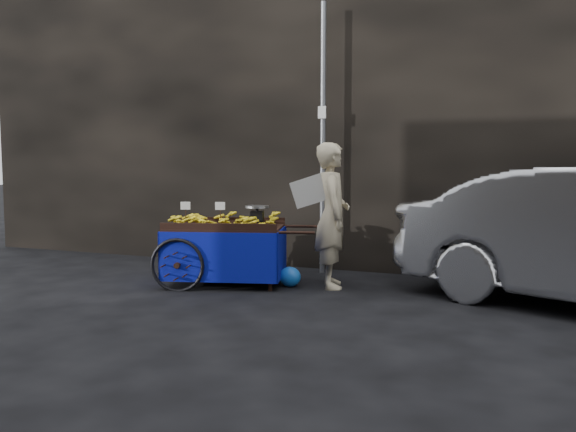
% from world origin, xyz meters
% --- Properties ---
extents(ground, '(80.00, 80.00, 0.00)m').
position_xyz_m(ground, '(0.00, 0.00, 0.00)').
color(ground, black).
rests_on(ground, ground).
extents(building_wall, '(13.50, 2.00, 5.00)m').
position_xyz_m(building_wall, '(0.39, 2.60, 2.50)').
color(building_wall, black).
rests_on(building_wall, ground).
extents(street_pole, '(0.12, 0.10, 4.00)m').
position_xyz_m(street_pole, '(0.30, 1.30, 2.01)').
color(street_pole, slate).
rests_on(street_pole, ground).
extents(banana_cart, '(2.29, 1.47, 1.15)m').
position_xyz_m(banana_cart, '(-0.72, 0.03, 0.71)').
color(banana_cart, black).
rests_on(banana_cart, ground).
extents(vendor, '(0.90, 0.82, 1.92)m').
position_xyz_m(vendor, '(0.74, 0.37, 0.96)').
color(vendor, '#C7B894').
rests_on(vendor, ground).
extents(plastic_bag, '(0.30, 0.24, 0.27)m').
position_xyz_m(plastic_bag, '(0.21, 0.18, 0.13)').
color(plastic_bag, blue).
rests_on(plastic_bag, ground).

